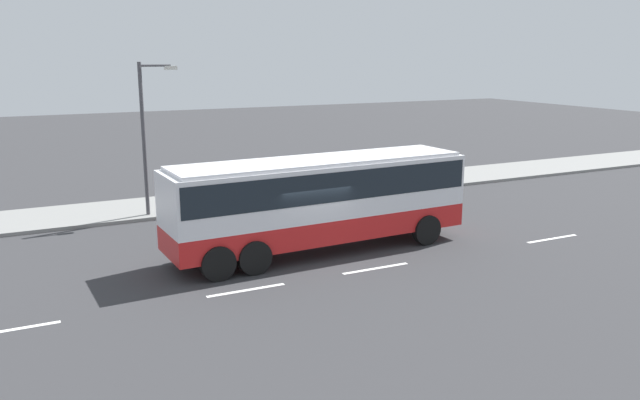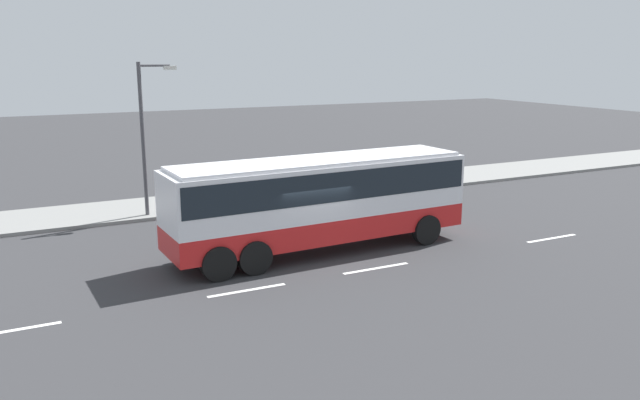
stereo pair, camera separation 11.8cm
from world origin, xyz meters
name	(u,v)px [view 1 (the left image)]	position (x,y,z in m)	size (l,w,h in m)	color
ground_plane	(305,256)	(0.00, 0.00, 0.00)	(120.00, 120.00, 0.00)	#333335
sidewalk_curb	(223,201)	(0.00, 9.12, 0.07)	(80.00, 4.00, 0.15)	gray
lane_centreline	(234,292)	(-3.31, -2.19, 0.00)	(26.68, 0.16, 0.01)	white
coach_bus	(320,194)	(0.70, 0.31, 2.04)	(10.83, 3.00, 3.28)	red
pedestrian_near_curb	(353,168)	(6.71, 8.70, 1.15)	(0.32, 0.32, 1.74)	brown
street_lamp	(147,128)	(-3.57, 7.70, 3.79)	(1.59, 0.24, 6.30)	#47474C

